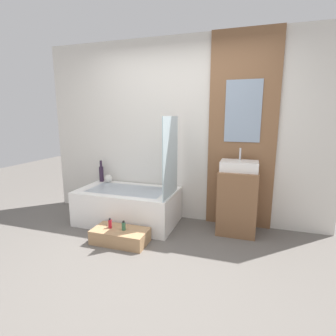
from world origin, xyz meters
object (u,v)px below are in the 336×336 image
object	(u,v)px
bathtub	(128,206)
vase_tall_dark	(101,173)
vase_round_light	(108,179)
sink	(239,166)
wooden_step_bench	(120,236)
bottle_soap_primary	(110,224)
bottle_soap_secondary	(124,226)

from	to	relation	value
bathtub	vase_tall_dark	xyz separation A→B (m)	(-0.61, 0.31, 0.38)
vase_round_light	sink	bearing A→B (deg)	-3.70
wooden_step_bench	vase_round_light	bearing A→B (deg)	126.95
wooden_step_bench	bottle_soap_primary	distance (m)	0.20
wooden_step_bench	vase_tall_dark	bearing A→B (deg)	131.45
wooden_step_bench	vase_round_light	world-z (taller)	vase_round_light
wooden_step_bench	vase_round_light	xyz separation A→B (m)	(-0.67, 0.89, 0.46)
bottle_soap_primary	bottle_soap_secondary	distance (m)	0.19
vase_round_light	wooden_step_bench	bearing A→B (deg)	-53.05
bathtub	vase_tall_dark	distance (m)	0.79
bottle_soap_secondary	sink	bearing A→B (deg)	30.81
sink	vase_tall_dark	world-z (taller)	sink
bottle_soap_primary	sink	bearing A→B (deg)	27.49
bathtub	wooden_step_bench	distance (m)	0.65
bottle_soap_primary	bathtub	bearing A→B (deg)	95.47
sink	vase_tall_dark	bearing A→B (deg)	175.85
sink	vase_tall_dark	xyz separation A→B (m)	(-2.13, 0.15, -0.27)
bathtub	sink	distance (m)	1.66
vase_round_light	bottle_soap_primary	world-z (taller)	vase_round_light
wooden_step_bench	bottle_soap_secondary	world-z (taller)	bottle_soap_secondary
vase_round_light	bottle_soap_secondary	size ratio (longest dim) A/B	1.04
bottle_soap_secondary	vase_tall_dark	bearing A→B (deg)	133.18
vase_tall_dark	vase_round_light	world-z (taller)	vase_tall_dark
bathtub	wooden_step_bench	xyz separation A→B (m)	(0.19, -0.60, -0.16)
bathtub	vase_tall_dark	size ratio (longest dim) A/B	4.14
vase_tall_dark	bottle_soap_secondary	distance (m)	1.32
sink	bottle_soap_primary	world-z (taller)	sink
sink	bottle_soap_secondary	xyz separation A→B (m)	(-1.27, -0.76, -0.67)
bottle_soap_primary	wooden_step_bench	bearing A→B (deg)	0.00
wooden_step_bench	vase_tall_dark	size ratio (longest dim) A/B	2.00
vase_tall_dark	bottle_soap_secondary	size ratio (longest dim) A/B	2.92
bottle_soap_primary	bottle_soap_secondary	bearing A→B (deg)	0.00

